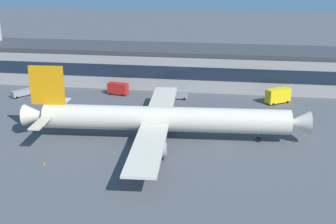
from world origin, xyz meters
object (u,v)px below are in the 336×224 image
Objects in this scene: traffic_cone_0 at (44,164)px; belt_loader at (22,92)px; stair_truck at (118,88)px; crew_van at (179,94)px; airliner at (161,119)px; traffic_cone_1 at (153,169)px; catering_truck at (278,95)px; traffic_cone_2 at (142,154)px.

belt_loader is at bearing 121.04° from traffic_cone_0.
stair_truck is 0.99× the size of belt_loader.
airliner is at bearing -90.01° from crew_van.
stair_truck is at bearing 112.28° from traffic_cone_1.
catering_truck is 51.00m from traffic_cone_2.
catering_truck reaches higher than stair_truck.
crew_van is 7.21× the size of traffic_cone_2.
traffic_cone_1 is (21.31, 0.81, 0.01)m from traffic_cone_0.
belt_loader is 56.92m from traffic_cone_2.
catering_truck is 1.16× the size of stair_truck.
stair_truck is at bearing 12.26° from belt_loader.
airliner reaches higher than traffic_cone_2.
traffic_cone_1 is at bearing -86.19° from airliner.
airliner is 12.17× the size of crew_van.
stair_truck reaches higher than crew_van.
traffic_cone_1 is (-27.13, -47.09, -1.98)m from catering_truck.
traffic_cone_2 is (43.97, -36.14, -0.79)m from belt_loader.
crew_van is 18.81m from stair_truck.
airliner is 104.11× the size of traffic_cone_0.
airliner is at bearing 76.84° from traffic_cone_2.
traffic_cone_2 is (-2.27, -40.59, -1.10)m from crew_van.
traffic_cone_1 is at bearing -41.85° from belt_loader.
crew_van is at bearing 89.99° from airliner.
catering_truck is 12.16× the size of traffic_cone_0.
belt_loader is 63.50m from traffic_cone_1.
crew_van is at bearing 66.96° from traffic_cone_0.
stair_truck is (-18.74, 1.52, 0.52)m from crew_van.
catering_truck is 10.24× the size of traffic_cone_2.
stair_truck is 49.20m from traffic_cone_0.
crew_van is at bearing 5.51° from belt_loader.
traffic_cone_0 is (-20.25, -16.72, -4.41)m from airliner.
traffic_cone_1 is at bearing 2.18° from traffic_cone_0.
stair_truck is at bearing 178.48° from catering_truck.
crew_van is at bearing -4.63° from stair_truck.
belt_loader is 10.55× the size of traffic_cone_0.
airliner is at bearing 39.54° from traffic_cone_0.
airliner is 9.87× the size of belt_loader.
catering_truck is 1.42× the size of crew_van.
traffic_cone_2 is at bearing -39.41° from belt_loader.
traffic_cone_0 is at bearing -91.76° from stair_truck.
traffic_cone_0 is 0.98× the size of traffic_cone_1.
traffic_cone_2 is (-3.32, 6.23, 0.05)m from traffic_cone_1.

